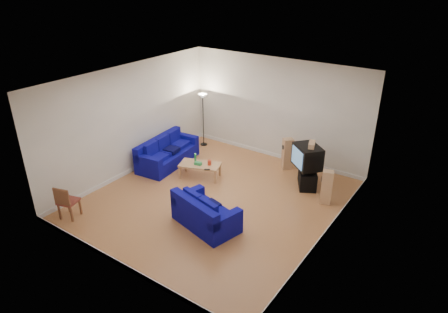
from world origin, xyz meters
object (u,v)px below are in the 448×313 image
Objects in this scene: sofa_three_seat at (166,154)px; sofa_loveseat at (204,215)px; coffee_table at (200,166)px; television at (307,157)px; tv_stand at (307,178)px.

sofa_loveseat is at bearing 50.50° from sofa_three_seat.
television reaches higher than coffee_table.
coffee_table is 1.30× the size of television.
tv_stand is at bearing 83.22° from sofa_loveseat.
television is at bearing 24.81° from coffee_table.
sofa_three_seat is at bearing -103.43° from tv_stand.
tv_stand is 0.66m from television.
tv_stand is at bearing 63.00° from television.
sofa_three_seat is 2.73× the size of tv_stand.
coffee_table is 3.06m from television.
sofa_three_seat reaches higher than tv_stand.
tv_stand is at bearing 24.77° from coffee_table.
sofa_loveseat is 3.39m from tv_stand.
television is at bearing -96.41° from tv_stand.
sofa_three_seat is 2.24× the size of television.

